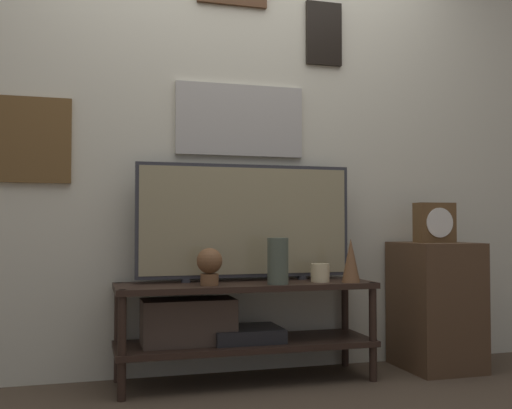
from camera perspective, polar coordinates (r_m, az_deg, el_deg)
The scene contains 10 objects.
ground_plane at distance 2.98m, azimuth 0.27°, elevation -17.64°, with size 12.00×12.00×0.00m, color #4C3D2D.
wall_back at distance 3.39m, azimuth -2.15°, elevation 7.34°, with size 6.40×0.08×2.70m.
media_console at distance 3.12m, azimuth -2.90°, elevation -10.93°, with size 1.33×0.40×0.51m.
television at distance 3.20m, azimuth -0.98°, elevation -1.58°, with size 1.17×0.05×0.62m.
vase_tall_ceramic at distance 3.02m, azimuth 2.10°, elevation -5.40°, with size 0.11×0.11×0.23m.
vase_slim_bronze at distance 3.17m, azimuth 9.02°, elevation -5.27°, with size 0.10×0.10×0.23m.
candle_jar at distance 3.17m, azimuth 6.13°, elevation -6.49°, with size 0.10×0.10×0.10m.
decorative_bust at distance 2.98m, azimuth -4.45°, elevation -5.69°, with size 0.13×0.13×0.19m.
side_table at distance 3.56m, azimuth 16.72°, elevation -9.17°, with size 0.39×0.45×0.71m.
mantel_clock at distance 3.52m, azimuth 16.64°, elevation -1.67°, with size 0.22×0.11×0.22m.
Camera 1 is at (-0.80, -2.76, 0.81)m, focal length 42.00 mm.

